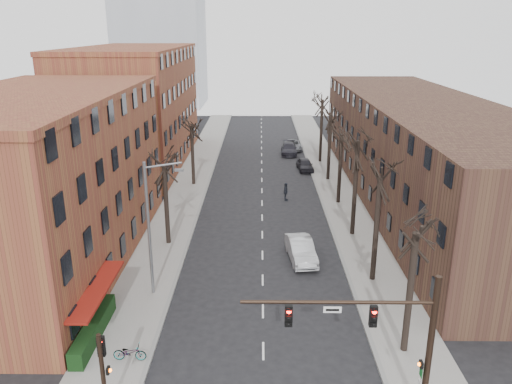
{
  "coord_description": "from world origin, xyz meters",
  "views": [
    {
      "loc": [
        -0.2,
        -18.98,
        16.69
      ],
      "look_at": [
        -0.53,
        19.44,
        4.0
      ],
      "focal_mm": 35.0,
      "sensor_mm": 36.0,
      "label": 1
    }
  ],
  "objects_px": {
    "parked_car_mid": "(289,149)",
    "bicycle": "(130,352)",
    "parked_car_near": "(305,165)",
    "silver_sedan": "(301,250)"
  },
  "relations": [
    {
      "from": "silver_sedan",
      "to": "parked_car_near",
      "type": "height_order",
      "value": "silver_sedan"
    },
    {
      "from": "silver_sedan",
      "to": "parked_car_mid",
      "type": "distance_m",
      "value": 33.18
    },
    {
      "from": "silver_sedan",
      "to": "parked_car_mid",
      "type": "bearing_deg",
      "value": 81.56
    },
    {
      "from": "parked_car_mid",
      "to": "bicycle",
      "type": "bearing_deg",
      "value": -101.25
    },
    {
      "from": "parked_car_near",
      "to": "parked_car_mid",
      "type": "height_order",
      "value": "parked_car_mid"
    },
    {
      "from": "silver_sedan",
      "to": "parked_car_mid",
      "type": "relative_size",
      "value": 0.95
    },
    {
      "from": "parked_car_near",
      "to": "bicycle",
      "type": "height_order",
      "value": "parked_car_near"
    },
    {
      "from": "parked_car_mid",
      "to": "parked_car_near",
      "type": "bearing_deg",
      "value": -77.66
    },
    {
      "from": "silver_sedan",
      "to": "bicycle",
      "type": "xyz_separation_m",
      "value": [
        -9.86,
        -12.25,
        -0.21
      ]
    },
    {
      "from": "parked_car_near",
      "to": "bicycle",
      "type": "relative_size",
      "value": 2.45
    }
  ]
}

